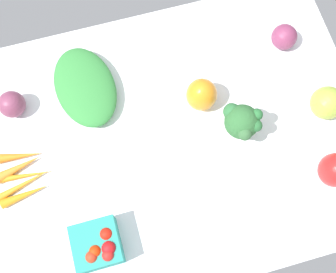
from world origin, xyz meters
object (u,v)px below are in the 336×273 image
object	(u,v)px
bell_pepper_orange	(202,95)
leafy_greens_clump	(85,87)
berry_basket	(98,245)
carrot_bunch	(20,173)
broccoli_head	(242,122)
red_onion_near_basket	(12,104)
red_onion_center	(284,37)
heirloom_tomato_green	(327,103)
bell_pepper_red	(335,170)

from	to	relation	value
bell_pepper_orange	leafy_greens_clump	bearing A→B (deg)	158.45
berry_basket	carrot_bunch	xyz separation A→B (cm)	(-15.13, 22.52, -2.61)
broccoli_head	bell_pepper_orange	distance (cm)	12.89
red_onion_near_basket	red_onion_center	world-z (taller)	same
broccoli_head	red_onion_center	bearing A→B (deg)	47.06
heirloom_tomato_green	bell_pepper_orange	bearing A→B (deg)	160.89
broccoli_head	heirloom_tomato_green	size ratio (longest dim) A/B	1.39
leafy_greens_clump	heirloom_tomato_green	distance (cm)	62.62
carrot_bunch	red_onion_near_basket	bearing A→B (deg)	85.28
heirloom_tomato_green	berry_basket	bearing A→B (deg)	-163.56
berry_basket	bell_pepper_orange	xyz separation A→B (cm)	(33.83, 29.45, 0.99)
leafy_greens_clump	heirloom_tomato_green	world-z (taller)	heirloom_tomato_green
red_onion_near_basket	carrot_bunch	xyz separation A→B (cm)	(-1.48, -17.90, -2.23)
broccoli_head	red_onion_center	xyz separation A→B (cm)	(20.01, 21.50, -4.13)
bell_pepper_orange	heirloom_tomato_green	distance (cm)	32.13
broccoli_head	red_onion_center	world-z (taller)	broccoli_head
heirloom_tomato_green	red_onion_near_basket	bearing A→B (deg)	164.57
red_onion_near_basket	broccoli_head	bearing A→B (deg)	-21.66
bell_pepper_red	broccoli_head	bearing A→B (deg)	137.63
broccoli_head	bell_pepper_orange	size ratio (longest dim) A/B	1.23
heirloom_tomato_green	bell_pepper_red	bearing A→B (deg)	-106.12
leafy_greens_clump	carrot_bunch	xyz separation A→B (cm)	(-20.60, -18.13, -1.49)
red_onion_near_basket	bell_pepper_orange	xyz separation A→B (cm)	(47.48, -10.97, 1.38)
broccoli_head	bell_pepper_red	world-z (taller)	broccoli_head
berry_basket	leafy_greens_clump	distance (cm)	41.03
broccoli_head	leafy_greens_clump	distance (cm)	41.67
broccoli_head	red_onion_near_basket	xyz separation A→B (cm)	(-54.30, 21.56, -4.13)
bell_pepper_red	bell_pepper_orange	bearing A→B (deg)	132.69
red_onion_near_basket	carrot_bunch	size ratio (longest dim) A/B	0.44
red_onion_near_basket	leafy_greens_clump	bearing A→B (deg)	0.68
broccoli_head	red_onion_center	distance (cm)	29.66
bell_pepper_red	heirloom_tomato_green	world-z (taller)	bell_pepper_red
leafy_greens_clump	red_onion_near_basket	bearing A→B (deg)	-179.32
red_onion_near_basket	heirloom_tomato_green	bearing A→B (deg)	-15.43
red_onion_near_basket	bell_pepper_orange	world-z (taller)	bell_pepper_orange
berry_basket	broccoli_head	bearing A→B (deg)	24.89
bell_pepper_red	carrot_bunch	bearing A→B (deg)	164.49
red_onion_near_basket	bell_pepper_orange	distance (cm)	48.76
broccoli_head	heirloom_tomato_green	distance (cm)	23.77
bell_pepper_red	red_onion_near_basket	world-z (taller)	bell_pepper_red
broccoli_head	carrot_bunch	bearing A→B (deg)	176.24
broccoli_head	carrot_bunch	world-z (taller)	broccoli_head
berry_basket	heirloom_tomato_green	size ratio (longest dim) A/B	1.25
red_onion_near_basket	heirloom_tomato_green	size ratio (longest dim) A/B	0.81
berry_basket	leafy_greens_clump	xyz separation A→B (cm)	(5.47, 40.65, -1.13)
carrot_bunch	heirloom_tomato_green	bearing A→B (deg)	-2.59
red_onion_near_basket	carrot_bunch	bearing A→B (deg)	-94.72
berry_basket	broccoli_head	distance (cm)	44.96
bell_pepper_red	bell_pepper_orange	distance (cm)	37.50
leafy_greens_clump	bell_pepper_orange	bearing A→B (deg)	-21.55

